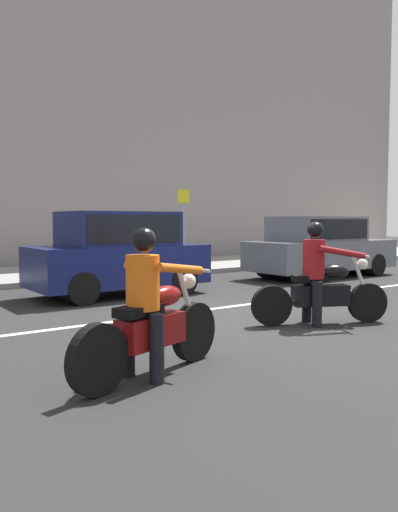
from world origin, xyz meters
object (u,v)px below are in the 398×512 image
parked_hatchback_navy (118,252)px  street_sign_post (183,219)px  motorcycle_with_rider_crimson (320,283)px  motorcycle_with_rider_orange_stripe (150,316)px  parked_sedan_slate_gray (320,246)px

parked_hatchback_navy → street_sign_post: (4.56, 4.22, 0.74)m
motorcycle_with_rider_crimson → parked_hatchback_navy: size_ratio=0.55×
motorcycle_with_rider_orange_stripe → street_sign_post: size_ratio=0.82×
street_sign_post → motorcycle_with_rider_orange_stripe: bearing=-125.9°
motorcycle_with_rider_crimson → parked_hatchback_navy: parked_hatchback_navy is taller
motorcycle_with_rider_orange_stripe → motorcycle_with_rider_crimson: motorcycle_with_rider_crimson is taller
motorcycle_with_rider_orange_stripe → parked_hatchback_navy: 5.86m
motorcycle_with_rider_crimson → street_sign_post: size_ratio=0.81×
motorcycle_with_rider_orange_stripe → parked_sedan_slate_gray: parked_sedan_slate_gray is taller
street_sign_post → parked_hatchback_navy: bearing=-137.2°
motorcycle_with_rider_crimson → street_sign_post: 9.51m
motorcycle_with_rider_orange_stripe → parked_hatchback_navy: parked_hatchback_navy is taller
motorcycle_with_rider_orange_stripe → parked_sedan_slate_gray: 10.14m
parked_sedan_slate_gray → street_sign_post: 4.76m
motorcycle_with_rider_orange_stripe → motorcycle_with_rider_crimson: size_ratio=1.02×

